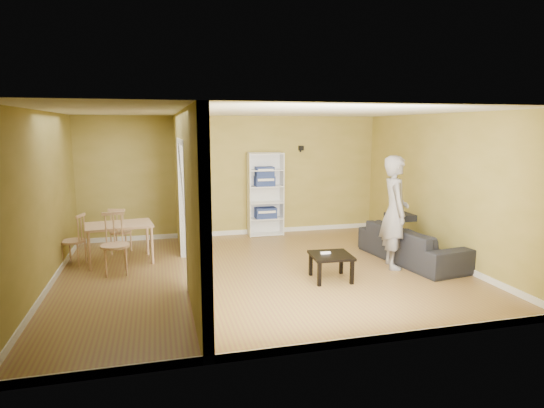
{
  "coord_description": "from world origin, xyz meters",
  "views": [
    {
      "loc": [
        -1.63,
        -7.0,
        2.36
      ],
      "look_at": [
        0.2,
        0.2,
        1.1
      ],
      "focal_mm": 30.0,
      "sensor_mm": 36.0,
      "label": 1
    }
  ],
  "objects_px": {
    "person": "(395,202)",
    "sofa": "(412,239)",
    "chair_left": "(73,240)",
    "chair_far": "(121,230)",
    "bookshelf": "(265,194)",
    "dining_table": "(119,228)",
    "chair_near": "(115,244)",
    "coffee_table": "(331,258)"
  },
  "relations": [
    {
      "from": "dining_table",
      "to": "chair_far",
      "type": "distance_m",
      "value": 0.64
    },
    {
      "from": "coffee_table",
      "to": "chair_near",
      "type": "height_order",
      "value": "chair_near"
    },
    {
      "from": "person",
      "to": "coffee_table",
      "type": "bearing_deg",
      "value": 120.97
    },
    {
      "from": "sofa",
      "to": "chair_left",
      "type": "relative_size",
      "value": 2.4
    },
    {
      "from": "chair_left",
      "to": "chair_far",
      "type": "bearing_deg",
      "value": 145.44
    },
    {
      "from": "sofa",
      "to": "person",
      "type": "relative_size",
      "value": 0.96
    },
    {
      "from": "coffee_table",
      "to": "chair_left",
      "type": "distance_m",
      "value": 4.42
    },
    {
      "from": "coffee_table",
      "to": "chair_far",
      "type": "distance_m",
      "value": 4.07
    },
    {
      "from": "coffee_table",
      "to": "chair_near",
      "type": "relative_size",
      "value": 0.61
    },
    {
      "from": "chair_near",
      "to": "chair_far",
      "type": "height_order",
      "value": "chair_near"
    },
    {
      "from": "sofa",
      "to": "bookshelf",
      "type": "relative_size",
      "value": 1.18
    },
    {
      "from": "sofa",
      "to": "dining_table",
      "type": "xyz_separation_m",
      "value": [
        -5.02,
        1.2,
        0.21
      ]
    },
    {
      "from": "coffee_table",
      "to": "chair_left",
      "type": "xyz_separation_m",
      "value": [
        -4.02,
        1.82,
        0.1
      ]
    },
    {
      "from": "person",
      "to": "dining_table",
      "type": "distance_m",
      "value": 4.77
    },
    {
      "from": "person",
      "to": "dining_table",
      "type": "xyz_separation_m",
      "value": [
        -4.53,
        1.42,
        -0.5
      ]
    },
    {
      "from": "sofa",
      "to": "dining_table",
      "type": "height_order",
      "value": "sofa"
    },
    {
      "from": "sofa",
      "to": "chair_left",
      "type": "bearing_deg",
      "value": 69.7
    },
    {
      "from": "chair_left",
      "to": "sofa",
      "type": "bearing_deg",
      "value": 94.98
    },
    {
      "from": "bookshelf",
      "to": "chair_near",
      "type": "xyz_separation_m",
      "value": [
        -2.99,
        -2.08,
        -0.41
      ]
    },
    {
      "from": "dining_table",
      "to": "chair_left",
      "type": "relative_size",
      "value": 1.23
    },
    {
      "from": "chair_near",
      "to": "coffee_table",
      "type": "bearing_deg",
      "value": -24.61
    },
    {
      "from": "sofa",
      "to": "coffee_table",
      "type": "relative_size",
      "value": 3.51
    },
    {
      "from": "chair_near",
      "to": "chair_far",
      "type": "xyz_separation_m",
      "value": [
        -0.0,
        1.27,
        -0.06
      ]
    },
    {
      "from": "sofa",
      "to": "bookshelf",
      "type": "height_order",
      "value": "bookshelf"
    },
    {
      "from": "coffee_table",
      "to": "dining_table",
      "type": "height_order",
      "value": "dining_table"
    },
    {
      "from": "dining_table",
      "to": "chair_far",
      "type": "bearing_deg",
      "value": 92.59
    },
    {
      "from": "dining_table",
      "to": "chair_far",
      "type": "xyz_separation_m",
      "value": [
        -0.03,
        0.62,
        -0.17
      ]
    },
    {
      "from": "person",
      "to": "chair_near",
      "type": "relative_size",
      "value": 2.24
    },
    {
      "from": "chair_left",
      "to": "chair_near",
      "type": "bearing_deg",
      "value": 64.22
    },
    {
      "from": "sofa",
      "to": "chair_far",
      "type": "bearing_deg",
      "value": 61.91
    },
    {
      "from": "dining_table",
      "to": "chair_near",
      "type": "distance_m",
      "value": 0.67
    },
    {
      "from": "person",
      "to": "bookshelf",
      "type": "xyz_separation_m",
      "value": [
        -1.56,
        2.85,
        -0.21
      ]
    },
    {
      "from": "sofa",
      "to": "person",
      "type": "bearing_deg",
      "value": 106.0
    },
    {
      "from": "dining_table",
      "to": "chair_left",
      "type": "distance_m",
      "value": 0.78
    },
    {
      "from": "sofa",
      "to": "chair_near",
      "type": "height_order",
      "value": "chair_near"
    },
    {
      "from": "coffee_table",
      "to": "dining_table",
      "type": "bearing_deg",
      "value": 151.22
    },
    {
      "from": "coffee_table",
      "to": "chair_far",
      "type": "relative_size",
      "value": 0.69
    },
    {
      "from": "bookshelf",
      "to": "dining_table",
      "type": "height_order",
      "value": "bookshelf"
    },
    {
      "from": "dining_table",
      "to": "person",
      "type": "bearing_deg",
      "value": -17.39
    },
    {
      "from": "bookshelf",
      "to": "chair_far",
      "type": "relative_size",
      "value": 2.06
    },
    {
      "from": "person",
      "to": "sofa",
      "type": "bearing_deg",
      "value": -50.93
    },
    {
      "from": "chair_near",
      "to": "dining_table",
      "type": "bearing_deg",
      "value": 82.28
    }
  ]
}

